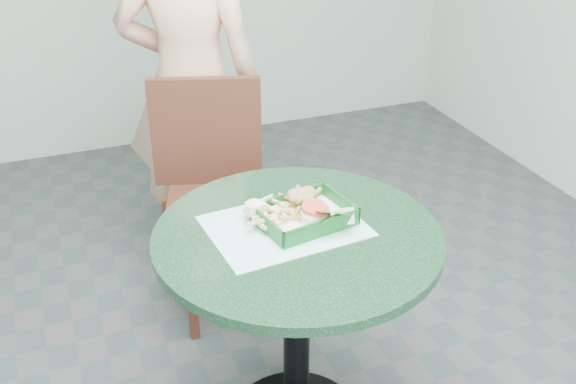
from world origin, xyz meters
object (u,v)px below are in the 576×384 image
object	(u,v)px
dining_chair	(216,180)
crab_sandwich	(305,205)
cafe_table	(297,286)
food_basket	(305,224)
diner_person	(189,65)
sauce_ramekin	(256,208)

from	to	relation	value
dining_chair	crab_sandwich	size ratio (longest dim) A/B	7.09
cafe_table	dining_chair	world-z (taller)	dining_chair
food_basket	crab_sandwich	xyz separation A→B (m)	(0.02, 0.05, 0.03)
diner_person	sauce_ramekin	distance (m)	1.05
cafe_table	sauce_ramekin	distance (m)	0.27
diner_person	crab_sandwich	bearing A→B (deg)	117.09
crab_sandwich	diner_person	bearing A→B (deg)	94.65
sauce_ramekin	food_basket	bearing A→B (deg)	-34.43
dining_chair	crab_sandwich	world-z (taller)	dining_chair
diner_person	sauce_ramekin	size ratio (longest dim) A/B	33.58
crab_sandwich	sauce_ramekin	distance (m)	0.15
dining_chair	diner_person	bearing A→B (deg)	107.72
diner_person	food_basket	xyz separation A→B (m)	(0.07, -1.12, -0.15)
food_basket	dining_chair	bearing A→B (deg)	94.55
food_basket	sauce_ramekin	distance (m)	0.15
cafe_table	crab_sandwich	xyz separation A→B (m)	(0.06, 0.09, 0.22)
dining_chair	cafe_table	bearing A→B (deg)	-71.46
sauce_ramekin	diner_person	bearing A→B (deg)	87.04
dining_chair	crab_sandwich	xyz separation A→B (m)	(0.08, -0.75, 0.27)
crab_sandwich	sauce_ramekin	xyz separation A→B (m)	(-0.14, 0.04, -0.00)
cafe_table	diner_person	distance (m)	1.21
dining_chair	food_basket	distance (m)	0.83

